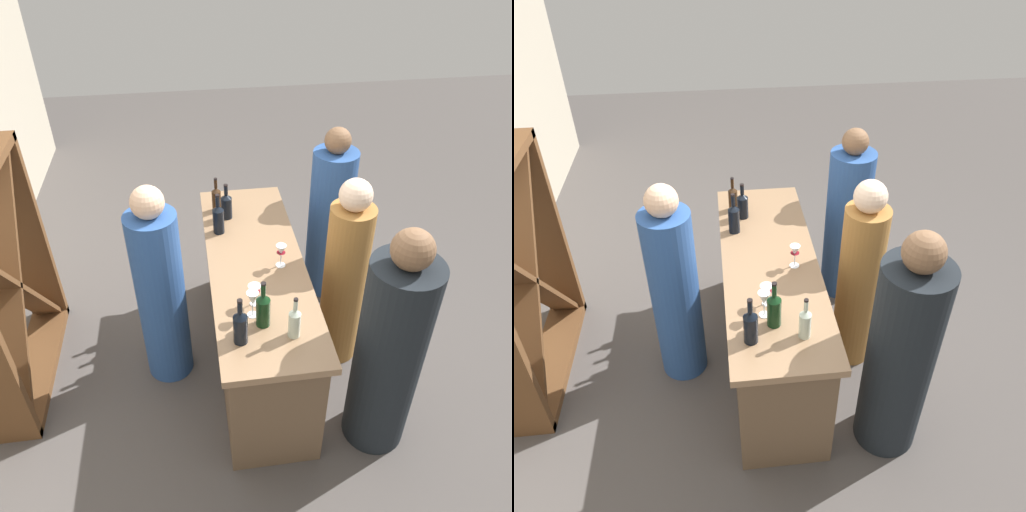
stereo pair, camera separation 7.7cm
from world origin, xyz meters
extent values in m
plane|color=#4C4744|center=(0.00, 0.00, 0.00)|extent=(12.00, 12.00, 0.00)
cube|color=brown|center=(0.00, 0.00, 0.43)|extent=(1.86, 0.56, 0.87)
cube|color=#8C6B4C|center=(0.00, 0.00, 0.89)|extent=(1.94, 0.64, 0.05)
cube|color=brown|center=(0.69, 1.65, 0.82)|extent=(0.06, 0.28, 1.63)
cube|color=brown|center=(0.10, 1.65, 0.03)|extent=(1.25, 0.28, 0.06)
cube|color=brown|center=(0.10, 1.65, 0.82)|extent=(1.16, 0.20, 1.53)
cube|color=brown|center=(0.10, 1.65, 0.82)|extent=(1.16, 0.20, 1.53)
cylinder|color=black|center=(-0.69, 0.19, 1.01)|extent=(0.08, 0.08, 0.18)
cone|color=black|center=(-0.69, 0.19, 1.12)|extent=(0.08, 0.08, 0.04)
cylinder|color=black|center=(-0.69, 0.19, 1.17)|extent=(0.03, 0.03, 0.08)
cylinder|color=black|center=(-0.69, 0.19, 1.22)|extent=(0.03, 0.03, 0.01)
cylinder|color=#B7C6B2|center=(-0.69, -0.11, 1.00)|extent=(0.07, 0.07, 0.16)
cone|color=#B7C6B2|center=(-0.69, -0.11, 1.09)|extent=(0.07, 0.07, 0.03)
cylinder|color=#B7C6B2|center=(-0.69, -0.11, 1.14)|extent=(0.02, 0.02, 0.07)
cylinder|color=black|center=(-0.69, -0.11, 1.18)|extent=(0.03, 0.03, 0.01)
cylinder|color=black|center=(-0.58, 0.04, 1.01)|extent=(0.08, 0.08, 0.18)
cone|color=black|center=(-0.58, 0.04, 1.12)|extent=(0.08, 0.08, 0.04)
cylinder|color=black|center=(-0.58, 0.04, 1.17)|extent=(0.03, 0.03, 0.08)
cylinder|color=black|center=(-0.58, 0.04, 1.22)|extent=(0.03, 0.03, 0.01)
cylinder|color=black|center=(0.39, 0.21, 1.01)|extent=(0.08, 0.08, 0.18)
cone|color=black|center=(0.39, 0.21, 1.12)|extent=(0.08, 0.08, 0.04)
cylinder|color=black|center=(0.39, 0.21, 1.17)|extent=(0.03, 0.03, 0.08)
cylinder|color=black|center=(0.39, 0.21, 1.22)|extent=(0.03, 0.03, 0.01)
cylinder|color=black|center=(0.57, 0.14, 1.00)|extent=(0.08, 0.08, 0.17)
cone|color=black|center=(0.57, 0.14, 1.10)|extent=(0.08, 0.08, 0.03)
cylinder|color=black|center=(0.57, 0.14, 1.15)|extent=(0.03, 0.03, 0.07)
cylinder|color=black|center=(0.57, 0.14, 1.19)|extent=(0.03, 0.03, 0.01)
cylinder|color=#331E0F|center=(0.68, 0.20, 1.00)|extent=(0.07, 0.07, 0.16)
cone|color=#331E0F|center=(0.68, 0.20, 1.10)|extent=(0.07, 0.07, 0.03)
cylinder|color=#331E0F|center=(0.68, 0.20, 1.15)|extent=(0.02, 0.02, 0.07)
cylinder|color=black|center=(0.68, 0.20, 1.19)|extent=(0.03, 0.03, 0.01)
cylinder|color=white|center=(-0.06, -0.16, 0.92)|extent=(0.07, 0.07, 0.00)
cylinder|color=white|center=(-0.06, -0.16, 0.96)|extent=(0.01, 0.01, 0.08)
cone|color=white|center=(-0.06, -0.16, 1.04)|extent=(0.07, 0.07, 0.08)
cone|color=maroon|center=(-0.06, -0.16, 1.01)|extent=(0.06, 0.06, 0.02)
cylinder|color=white|center=(-0.40, 0.07, 0.92)|extent=(0.06, 0.06, 0.00)
cylinder|color=white|center=(-0.40, 0.07, 0.95)|extent=(0.01, 0.01, 0.06)
cone|color=white|center=(-0.40, 0.07, 1.02)|extent=(0.08, 0.08, 0.07)
cone|color=maroon|center=(-0.40, 0.07, 1.00)|extent=(0.07, 0.07, 0.03)
cylinder|color=white|center=(-0.50, 0.09, 0.92)|extent=(0.06, 0.06, 0.00)
cylinder|color=white|center=(-0.50, 0.09, 0.96)|extent=(0.01, 0.01, 0.08)
cone|color=white|center=(-0.50, 0.09, 1.05)|extent=(0.07, 0.07, 0.09)
cylinder|color=#9E6B33|center=(-0.03, -0.62, 0.65)|extent=(0.35, 0.35, 1.30)
sphere|color=beige|center=(-0.03, -0.62, 1.40)|extent=(0.22, 0.22, 0.22)
cylinder|color=#284C8C|center=(0.74, -0.72, 0.66)|extent=(0.45, 0.45, 1.31)
sphere|color=brown|center=(0.74, -0.72, 1.41)|extent=(0.20, 0.20, 0.20)
cylinder|color=black|center=(-0.76, -0.68, 0.70)|extent=(0.48, 0.48, 1.40)
sphere|color=brown|center=(-0.76, -0.68, 1.51)|extent=(0.22, 0.22, 0.22)
cylinder|color=#284C8C|center=(-0.01, 0.65, 0.68)|extent=(0.36, 0.36, 1.35)
sphere|color=#D8AD8C|center=(-0.01, 0.65, 1.44)|extent=(0.21, 0.21, 0.21)
camera|label=1|loc=(-2.65, 0.38, 3.01)|focal=35.68mm
camera|label=2|loc=(-2.66, 0.31, 3.01)|focal=35.68mm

